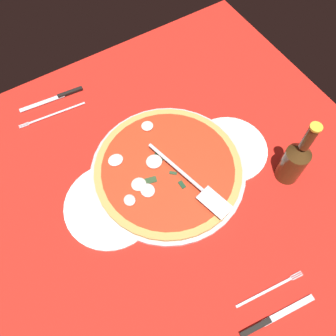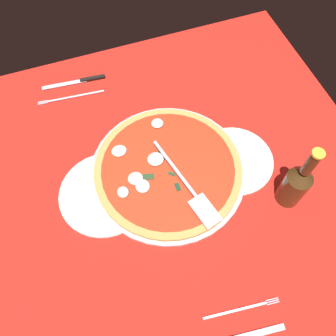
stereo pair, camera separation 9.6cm
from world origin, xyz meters
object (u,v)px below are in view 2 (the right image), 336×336
pizza_server (185,184)px  dinner_plate_right (234,160)px  pizza (167,168)px  place_setting_near (238,325)px  place_setting_far (76,89)px  beer_bottle (296,184)px  dinner_plate_left (105,194)px

pizza_server → dinner_plate_right: bearing=89.9°
dinner_plate_right → pizza: pizza is taller
place_setting_near → place_setting_far: size_ratio=0.92×
dinner_plate_right → pizza: 19.56cm
pizza_server → place_setting_near: pizza_server is taller
dinner_plate_right → place_setting_near: (-17.14, -39.27, -0.15)cm
dinner_plate_right → beer_bottle: beer_bottle is taller
pizza → place_setting_near: (2.09, -42.49, -1.66)cm
dinner_plate_left → place_setting_far: (0.37, 38.74, -0.15)cm
place_setting_far → place_setting_near: bearing=109.1°
dinner_plate_right → place_setting_near: 42.85cm
pizza → pizza_server: 8.05cm
place_setting_near → pizza_server: bearing=95.9°
pizza_server → place_setting_far: (-20.16, 45.05, -4.03)cm
dinner_plate_right → beer_bottle: size_ratio=0.95×
dinner_plate_right → place_setting_far: bearing=131.9°
pizza_server → place_setting_near: size_ratio=1.35×
place_setting_near → dinner_plate_right: bearing=73.2°
pizza → beer_bottle: 33.84cm
dinner_plate_left → place_setting_near: size_ratio=1.18×
pizza → beer_bottle: beer_bottle is taller
beer_bottle → place_setting_near: bearing=-136.6°
pizza → place_setting_near: pizza is taller
pizza_server → place_setting_far: pizza_server is taller
dinner_plate_left → place_setting_far: bearing=89.4°
pizza → place_setting_near: size_ratio=1.94×
pizza → dinner_plate_right: bearing=-9.5°
place_setting_far → beer_bottle: bearing=134.4°
pizza → place_setting_far: pizza is taller
dinner_plate_left → dinner_plate_right: size_ratio=1.12×
dinner_plate_right → pizza_server: (-16.62, -4.03, 3.88)cm
place_setting_near → place_setting_far: 82.66cm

